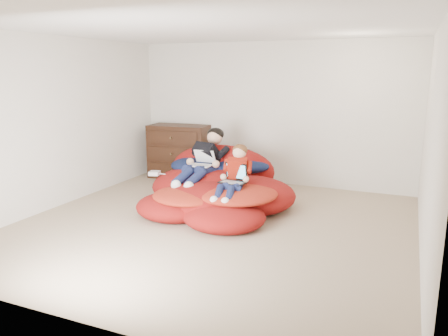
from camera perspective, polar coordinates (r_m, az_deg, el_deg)
room_shell at (r=5.74m, az=-1.45°, el=-5.43°), size 5.10×5.10×2.77m
dresser at (r=8.33m, az=-5.85°, el=2.18°), size 1.16×0.67×1.00m
beanbag_pile at (r=6.60m, az=-1.01°, el=-2.71°), size 2.31×2.41×0.89m
cream_pillow at (r=7.54m, az=-2.48°, el=2.05°), size 0.45×0.28×0.28m
older_boy at (r=6.80m, az=-2.41°, el=1.49°), size 0.46×1.35×0.76m
younger_boy at (r=6.00m, az=1.40°, el=-0.61°), size 0.35×0.88×0.68m
laptop_white at (r=6.70m, az=-2.86°, el=0.88°), size 0.34×0.36×0.22m
laptop_black at (r=6.00m, az=1.34°, el=-1.24°), size 0.39×0.34×0.26m
power_adapter at (r=6.96m, az=-9.06°, el=-0.67°), size 0.19×0.19×0.06m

